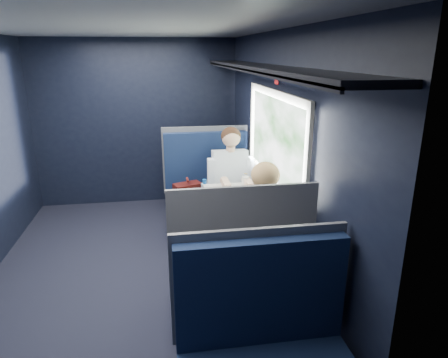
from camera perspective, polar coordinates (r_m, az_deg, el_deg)
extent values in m
cube|color=black|center=(4.18, -12.62, -13.20)|extent=(2.80, 4.20, 0.01)
cube|color=black|center=(3.88, 8.05, 3.21)|extent=(0.10, 4.20, 2.30)
cube|color=black|center=(5.83, -12.33, 7.80)|extent=(2.80, 0.10, 2.30)
cube|color=black|center=(1.76, -18.85, -16.45)|extent=(2.80, 0.10, 2.30)
cube|color=silver|center=(3.61, -15.28, 20.94)|extent=(2.80, 4.20, 0.10)
cube|color=beige|center=(3.76, 7.37, 11.99)|extent=(0.03, 1.84, 0.07)
cube|color=beige|center=(3.93, 6.89, -0.43)|extent=(0.03, 1.84, 0.07)
cube|color=beige|center=(3.01, 11.78, 2.11)|extent=(0.03, 0.07, 0.78)
cube|color=beige|center=(4.66, 4.10, 7.90)|extent=(0.03, 0.07, 0.78)
cube|color=black|center=(3.70, 5.08, 15.62)|extent=(0.36, 4.10, 0.04)
cube|color=black|center=(3.66, 2.40, 15.34)|extent=(0.02, 4.10, 0.03)
cube|color=red|center=(3.75, 7.52, 14.19)|extent=(0.01, 0.10, 0.12)
cylinder|color=#54565E|center=(4.03, -0.28, -8.16)|extent=(0.08, 0.08, 0.70)
cube|color=silver|center=(3.92, 2.31, -3.09)|extent=(0.62, 1.00, 0.04)
cube|color=#0C1735|center=(4.79, -2.10, -5.51)|extent=(1.00, 0.50, 0.45)
cube|color=#0C1735|center=(4.87, -2.62, 2.38)|extent=(1.00, 0.10, 0.75)
cube|color=#54565E|center=(4.92, -2.70, 2.83)|extent=(1.04, 0.03, 0.82)
cube|color=#54565E|center=(4.62, -2.06, -2.04)|extent=(0.06, 0.40, 0.20)
cube|color=#4C1310|center=(4.63, -5.20, -1.92)|extent=(0.35, 0.26, 0.22)
cylinder|color=#4C1310|center=(4.58, -5.25, -0.10)|extent=(0.07, 0.13, 0.03)
cylinder|color=silver|center=(4.57, -2.76, -2.06)|extent=(0.09, 0.09, 0.23)
cylinder|color=#1759B0|center=(4.52, -2.79, -0.36)|extent=(0.05, 0.05, 0.05)
cube|color=#0C1735|center=(3.42, 1.31, -15.72)|extent=(1.00, 0.50, 0.45)
cube|color=#0C1735|center=(2.87, 2.50, -8.93)|extent=(1.00, 0.10, 0.75)
cube|color=#54565E|center=(2.81, 2.74, -8.97)|extent=(1.04, 0.03, 0.82)
cube|color=#54565E|center=(3.30, 1.19, -10.52)|extent=(0.06, 0.40, 0.20)
cube|color=#0C1735|center=(5.81, -3.46, -1.28)|extent=(1.00, 0.40, 0.45)
cube|color=#0C1735|center=(5.42, -3.31, 3.46)|extent=(1.00, 0.10, 0.66)
cube|color=#54565E|center=(5.36, -3.25, 3.52)|extent=(1.04, 0.03, 0.72)
cube|color=#0C1735|center=(2.42, 5.26, -15.75)|extent=(1.00, 0.10, 0.66)
cube|color=#54565E|center=(2.45, 4.95, -14.66)|extent=(1.04, 0.03, 0.72)
cube|color=black|center=(4.58, 1.19, -2.49)|extent=(0.36, 0.44, 0.16)
cube|color=black|center=(4.51, 1.62, -6.99)|extent=(0.32, 0.12, 0.45)
cube|color=silver|center=(4.65, 0.85, 1.08)|extent=(0.40, 0.29, 0.53)
cylinder|color=#D8A88C|center=(4.54, 0.96, 4.32)|extent=(0.10, 0.10, 0.06)
sphere|color=#D8A88C|center=(4.49, 1.01, 5.94)|extent=(0.21, 0.21, 0.21)
sphere|color=#382114|center=(4.50, 0.98, 6.17)|extent=(0.22, 0.22, 0.22)
cube|color=silver|center=(4.58, -1.77, 0.81)|extent=(0.09, 0.12, 0.34)
cube|color=silver|center=(4.66, 3.61, 1.06)|extent=(0.09, 0.12, 0.34)
cube|color=black|center=(3.43, 5.08, -9.76)|extent=(0.36, 0.44, 0.16)
cube|color=black|center=(3.75, 4.20, -12.52)|extent=(0.32, 0.12, 0.45)
cube|color=black|center=(3.19, 5.91, -7.07)|extent=(0.40, 0.29, 0.53)
cylinder|color=#D8A88C|center=(3.12, 5.88, -2.08)|extent=(0.10, 0.10, 0.06)
sphere|color=#D8A88C|center=(3.09, 5.87, 0.40)|extent=(0.21, 0.21, 0.21)
sphere|color=tan|center=(3.07, 5.95, 0.58)|extent=(0.22, 0.22, 0.22)
cube|color=black|center=(3.17, 1.85, -7.07)|extent=(0.09, 0.12, 0.34)
cube|color=black|center=(3.28, 9.47, -6.46)|extent=(0.09, 0.12, 0.34)
cube|color=tan|center=(3.08, 6.27, -5.50)|extent=(0.26, 0.07, 0.36)
cube|color=white|center=(3.86, 1.61, -3.07)|extent=(0.71, 0.84, 0.01)
cube|color=silver|center=(4.08, 5.17, -1.87)|extent=(0.33, 0.38, 0.01)
cube|color=silver|center=(4.07, 6.76, -0.19)|extent=(0.12, 0.30, 0.22)
cube|color=black|center=(4.07, 6.67, -0.19)|extent=(0.10, 0.26, 0.18)
cylinder|color=silver|center=(4.20, 4.69, -0.25)|extent=(0.06, 0.06, 0.16)
cylinder|color=#1759B0|center=(4.17, 4.72, 1.05)|extent=(0.03, 0.03, 0.04)
cylinder|color=white|center=(4.31, 3.07, -0.22)|extent=(0.07, 0.07, 0.09)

